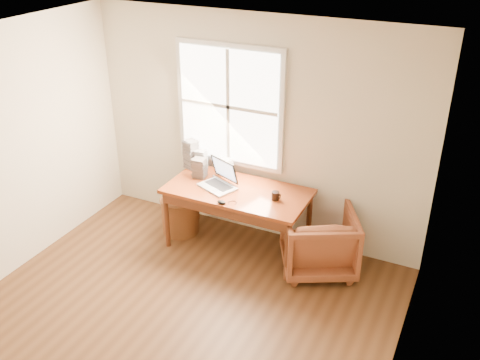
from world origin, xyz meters
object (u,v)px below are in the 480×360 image
object	(u,v)px
coffee_mug	(275,196)
cd_stack_a	(201,160)
armchair	(319,241)
wicker_stool	(180,215)
desk	(238,191)
laptop	(217,176)

from	to	relation	value
coffee_mug	cd_stack_a	world-z (taller)	cd_stack_a
armchair	wicker_stool	distance (m)	1.75
desk	coffee_mug	size ratio (longest dim) A/B	17.07
armchair	coffee_mug	distance (m)	0.67
desk	wicker_stool	size ratio (longest dim) A/B	3.64
cd_stack_a	laptop	bearing A→B (deg)	-40.12
desk	armchair	distance (m)	1.04
armchair	coffee_mug	world-z (taller)	coffee_mug
desk	wicker_stool	world-z (taller)	desk
armchair	laptop	bearing A→B (deg)	-24.75
desk	cd_stack_a	size ratio (longest dim) A/B	6.39
laptop	armchair	bearing A→B (deg)	25.52
armchair	wicker_stool	size ratio (longest dim) A/B	1.76
armchair	laptop	distance (m)	1.31
wicker_stool	laptop	world-z (taller)	laptop
desk	laptop	distance (m)	0.29
desk	cd_stack_a	xyz separation A→B (m)	(-0.62, 0.27, 0.15)
laptop	cd_stack_a	xyz separation A→B (m)	(-0.39, 0.33, -0.02)
armchair	cd_stack_a	world-z (taller)	cd_stack_a
armchair	cd_stack_a	size ratio (longest dim) A/B	3.09
cd_stack_a	desk	bearing A→B (deg)	-24.02
desk	laptop	bearing A→B (deg)	-166.03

